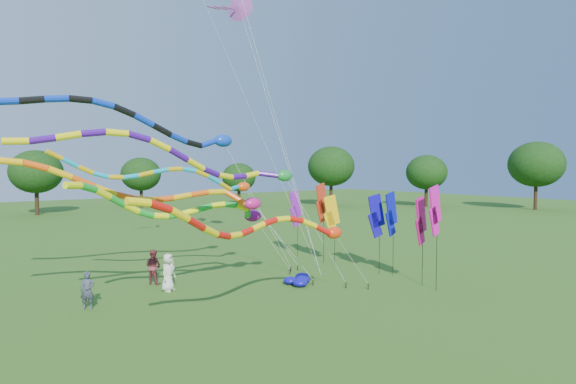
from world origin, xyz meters
TOP-DOWN VIEW (x-y plane):
  - ground at (0.00, 0.00)m, footprint 160.00×160.00m
  - tree_ring at (4.25, -1.05)m, footprint 114.76×115.11m
  - tube_kite_red at (-3.36, 0.13)m, footprint 12.73×3.17m
  - tube_kite_orange at (-5.99, 5.15)m, footprint 14.81×2.78m
  - tube_kite_purple at (-5.26, 2.30)m, footprint 14.39×1.06m
  - tube_kite_blue at (-6.39, 6.93)m, footprint 16.88×1.44m
  - tube_kite_cyan at (-3.83, 7.39)m, footprint 12.78×1.73m
  - tube_kite_green at (-4.02, 4.89)m, footprint 12.22×3.12m
  - delta_kite_high_c at (1.29, 10.10)m, footprint 3.47×7.20m
  - banner_pole_magenta_b at (5.79, 0.21)m, footprint 1.16×0.29m
  - banner_pole_blue_b at (6.47, 2.70)m, footprint 1.16×0.25m
  - banner_pole_blue_a at (6.13, 3.50)m, footprint 1.16×0.30m
  - banner_pole_violet at (5.84, 10.46)m, footprint 1.16×0.28m
  - banner_pole_red at (5.65, 7.58)m, footprint 1.15×0.31m
  - banner_pole_orange at (5.85, 6.90)m, footprint 1.15×0.35m
  - banner_pole_magenta_a at (5.48, -0.84)m, footprint 1.16×0.24m
  - blue_nylon_heap at (1.55, 4.51)m, footprint 1.52×1.46m
  - person_a at (-4.69, 7.11)m, footprint 1.07×0.97m
  - person_b at (-8.65, 6.33)m, footprint 0.70×0.63m
  - person_c at (-4.72, 8.94)m, footprint 1.03×1.09m

SIDE VIEW (x-z plane):
  - ground at x=0.00m, z-range 0.00..0.00m
  - blue_nylon_heap at x=1.55m, z-range -0.04..0.55m
  - person_b at x=-8.65m, z-range 0.00..1.62m
  - person_c at x=-4.72m, z-range 0.00..1.79m
  - person_a at x=-4.69m, z-range 0.00..1.84m
  - banner_pole_orange at x=5.85m, z-range 0.92..5.28m
  - banner_pole_violet at x=5.84m, z-range 0.98..5.48m
  - banner_pole_blue_a at x=6.13m, z-range 1.02..5.57m
  - banner_pole_magenta_b at x=5.79m, z-range 1.04..5.63m
  - banner_pole_blue_b at x=6.47m, z-range 1.09..5.80m
  - tube_kite_red at x=-3.36m, z-range 0.87..6.63m
  - banner_pole_red at x=5.65m, z-range 1.26..6.32m
  - banner_pole_magenta_a at x=5.48m, z-range 1.33..6.53m
  - tube_kite_green at x=-4.02m, z-range 1.09..7.15m
  - tube_kite_orange at x=-5.99m, z-range 1.52..8.52m
  - tree_ring at x=4.25m, z-range 0.78..9.82m
  - tube_kite_cyan at x=-3.83m, z-range 1.88..9.14m
  - tube_kite_purple at x=-5.26m, z-range 2.28..10.20m
  - tube_kite_blue at x=-6.39m, z-range 3.17..12.94m
  - delta_kite_high_c at x=1.29m, z-range 7.16..23.93m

